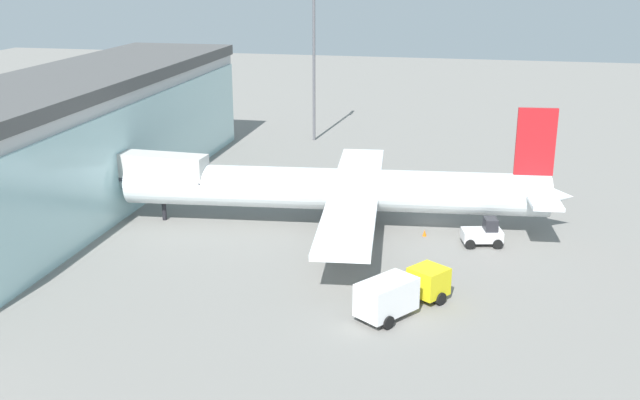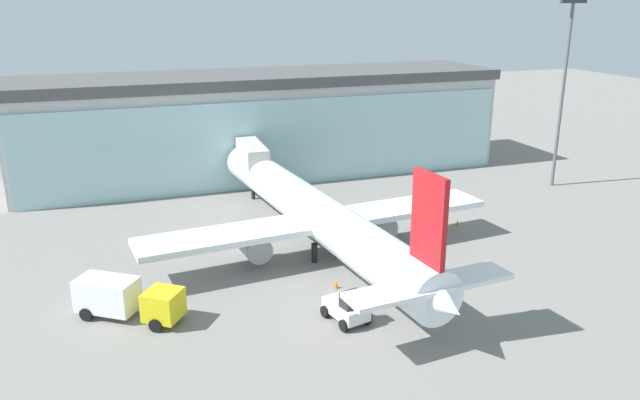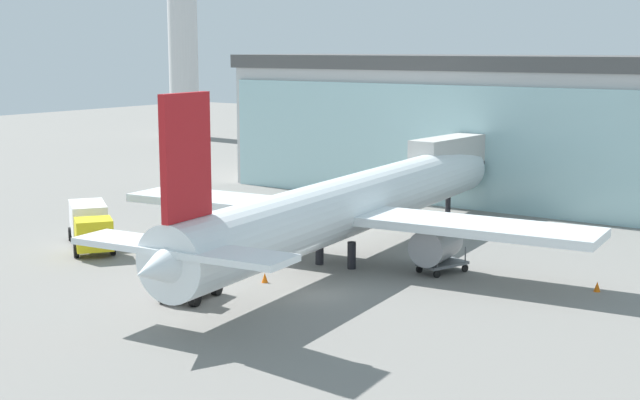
% 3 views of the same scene
% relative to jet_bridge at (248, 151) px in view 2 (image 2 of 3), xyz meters
% --- Properties ---
extents(ground, '(240.00, 240.00, 0.00)m').
position_rel_jet_bridge_xyz_m(ground, '(3.82, -25.90, -4.72)').
color(ground, gray).
extents(terminal_building, '(57.67, 13.83, 12.11)m').
position_rel_jet_bridge_xyz_m(terminal_building, '(3.82, 8.11, 1.34)').
color(terminal_building, '#B9B9B9').
rests_on(terminal_building, ground).
extents(jet_bridge, '(2.78, 12.69, 6.11)m').
position_rel_jet_bridge_xyz_m(jet_bridge, '(0.00, 0.00, 0.00)').
color(jet_bridge, beige).
rests_on(jet_bridge, ground).
extents(apron_light_mast, '(3.20, 0.40, 20.50)m').
position_rel_jet_bridge_xyz_m(apron_light_mast, '(33.56, -8.64, 7.31)').
color(apron_light_mast, '#59595E').
rests_on(apron_light_mast, ground).
extents(airplane, '(30.41, 40.12, 10.84)m').
position_rel_jet_bridge_xyz_m(airplane, '(1.55, -18.14, -1.38)').
color(airplane, white).
rests_on(airplane, ground).
extents(catering_truck, '(7.21, 6.05, 2.65)m').
position_rel_jet_bridge_xyz_m(catering_truck, '(-14.21, -25.06, -3.26)').
color(catering_truck, yellow).
rests_on(catering_truck, ground).
extents(baggage_cart, '(2.39, 3.16, 1.50)m').
position_rel_jet_bridge_xyz_m(baggage_cart, '(7.57, -17.86, -4.22)').
color(baggage_cart, slate).
rests_on(baggage_cart, ground).
extents(pushback_tug, '(2.78, 3.52, 2.30)m').
position_rel_jet_bridge_xyz_m(pushback_tug, '(-0.44, -30.36, -3.75)').
color(pushback_tug, silver).
rests_on(pushback_tug, ground).
extents(safety_cone_nose, '(0.36, 0.36, 0.55)m').
position_rel_jet_bridge_xyz_m(safety_cone_nose, '(0.63, -25.52, -4.45)').
color(safety_cone_nose, orange).
rests_on(safety_cone_nose, ground).
extents(safety_cone_wingtip, '(0.36, 0.36, 0.55)m').
position_rel_jet_bridge_xyz_m(safety_cone_wingtip, '(16.20, -16.78, -4.45)').
color(safety_cone_wingtip, orange).
rests_on(safety_cone_wingtip, ground).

